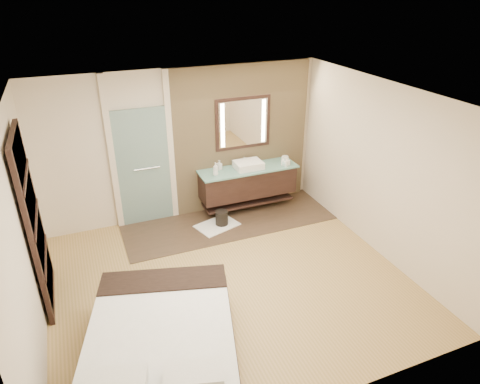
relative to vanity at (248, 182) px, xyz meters
name	(u,v)px	position (x,y,z in m)	size (l,w,h in m)	color
floor	(230,280)	(-1.10, -1.92, -0.58)	(5.00, 5.00, 0.00)	olive
tile_strip	(229,221)	(-0.50, -0.32, -0.57)	(3.80, 1.30, 0.01)	#372A1E
stone_wall	(242,138)	(0.00, 0.29, 0.77)	(2.60, 0.08, 2.70)	tan
vanity	(248,182)	(0.00, 0.00, 0.00)	(1.85, 0.55, 0.88)	black
mirror_unit	(243,123)	(0.00, 0.24, 1.07)	(1.06, 0.04, 0.96)	black
frosted_door	(143,163)	(-1.85, 0.28, 0.56)	(1.10, 0.12, 2.70)	#A9D6D1
shoji_partition	(34,222)	(-3.53, -1.32, 0.63)	(0.06, 1.20, 2.40)	black
bed	(163,344)	(-2.34, -3.08, -0.26)	(2.07, 2.35, 0.77)	black
bath_mat	(217,225)	(-0.76, -0.39, -0.56)	(0.72, 0.50, 0.02)	white
waste_bin	(222,218)	(-0.67, -0.39, -0.44)	(0.23, 0.23, 0.28)	black
tissue_box	(286,163)	(0.70, -0.15, 0.33)	(0.12, 0.12, 0.10)	white
soap_bottle_a	(216,169)	(-0.66, -0.08, 0.40)	(0.09, 0.09, 0.23)	silver
soap_bottle_b	(219,165)	(-0.51, 0.13, 0.37)	(0.08, 0.08, 0.18)	#B2B2B2
soap_bottle_c	(285,162)	(0.68, -0.16, 0.35)	(0.11, 0.11, 0.14)	#A1CBC4
cup	(285,159)	(0.77, 0.01, 0.34)	(0.14, 0.14, 0.11)	white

